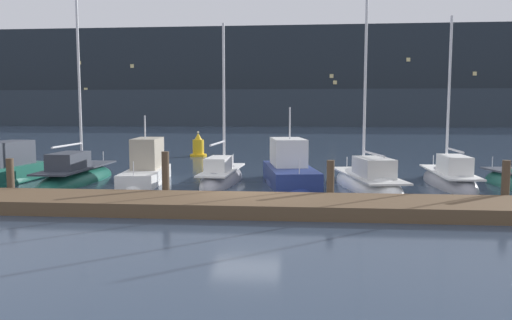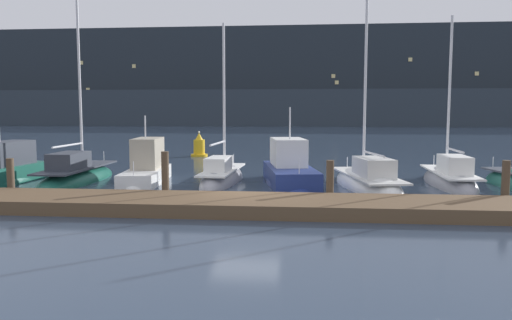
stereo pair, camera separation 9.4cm
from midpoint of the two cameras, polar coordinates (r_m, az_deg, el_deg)
ground_plane at (r=18.44m, az=-1.00°, el=-4.92°), size 400.00×400.00×0.00m
dock at (r=16.91m, az=-1.59°, el=-5.12°), size 39.14×2.80×0.45m
mooring_pile_1 at (r=21.49m, az=-26.12°, el=-1.89°), size 0.28×0.28×1.55m
mooring_pile_2 at (r=19.00m, az=-10.19°, el=-1.84°), size 0.28×0.28×1.87m
mooring_pile_3 at (r=18.34m, az=8.60°, el=-2.51°), size 0.28×0.28×1.60m
mooring_pile_4 at (r=19.66m, az=26.74°, el=-2.43°), size 0.28×0.28×1.65m
motorboat_berth_2 at (r=25.90m, az=-27.04°, el=-1.76°), size 2.29×6.22×3.46m
sailboat_berth_3 at (r=25.23m, az=-19.66°, el=-1.99°), size 2.07×7.14×11.18m
motorboat_berth_4 at (r=23.99m, az=-12.32°, el=-1.63°), size 2.19×5.58×3.66m
sailboat_berth_5 at (r=23.72m, az=-3.78°, el=-2.27°), size 1.87×6.45×8.27m
motorboat_berth_6 at (r=23.20m, az=3.97°, el=-1.70°), size 3.16×6.48×4.02m
sailboat_berth_7 at (r=22.60m, az=12.74°, el=-2.76°), size 3.36×7.32×10.28m
sailboat_berth_8 at (r=24.46m, az=21.33°, el=-2.37°), size 1.93×6.67×8.45m
channel_buoy at (r=37.01m, az=-6.44°, el=1.48°), size 1.24×1.24×1.85m
hillside_backdrop at (r=115.79m, az=4.07°, el=8.96°), size 240.00×23.00×21.45m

